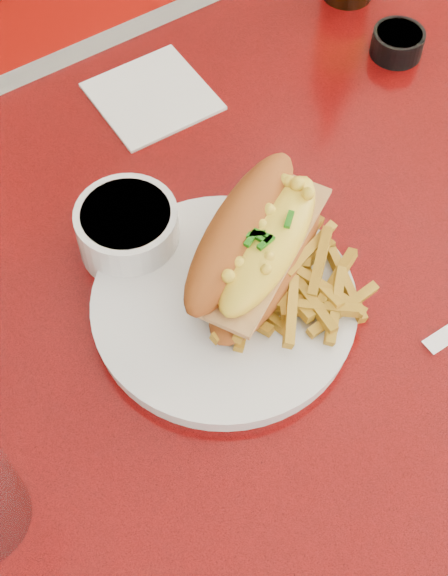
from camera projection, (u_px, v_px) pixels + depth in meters
ground at (286, 499)px, 1.44m from camera, size 8.00×8.00×0.00m
diner_table at (320, 333)px, 0.93m from camera, size 1.23×0.83×0.77m
booth_bench_far at (50, 115)px, 1.57m from camera, size 1.20×0.51×0.90m
dinner_plate at (224, 305)px, 0.75m from camera, size 0.32×0.32×0.02m
mac_hoagie at (258, 245)px, 0.73m from camera, size 0.22×0.18×0.09m
fries_pile at (291, 290)px, 0.73m from camera, size 0.13×0.12×0.04m
fork at (268, 324)px, 0.73m from camera, size 0.04×0.14×0.00m
gravy_ramekin at (128, 229)px, 0.77m from camera, size 0.13×0.13×0.06m
sauce_cup_right at (398, 42)px, 0.94m from camera, size 0.08×0.08×0.03m
paper_napkin at (152, 96)px, 0.91m from camera, size 0.13×0.13×0.00m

